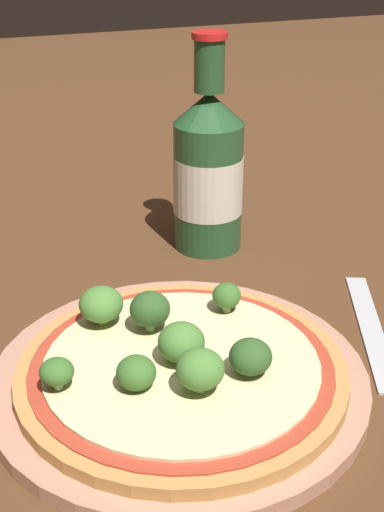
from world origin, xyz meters
TOP-DOWN VIEW (x-y plane):
  - ground_plane at (0.00, 0.00)m, footprint 3.00×3.00m
  - plate at (0.00, 0.01)m, footprint 0.28×0.28m
  - pizza at (-0.00, 0.00)m, footprint 0.24×0.24m
  - broccoli_floret_0 at (0.00, 0.00)m, footprint 0.03×0.03m
  - broccoli_floret_1 at (0.06, 0.05)m, footprint 0.02×0.02m
  - broccoli_floret_2 at (-0.04, 0.07)m, footprint 0.03×0.03m
  - broccoli_floret_3 at (0.04, -0.03)m, footprint 0.03×0.03m
  - broccoli_floret_4 at (0.00, -0.04)m, footprint 0.03×0.03m
  - broccoli_floret_5 at (-0.04, -0.02)m, footprint 0.03×0.03m
  - broccoli_floret_6 at (-0.09, 0.00)m, footprint 0.02×0.02m
  - broccoli_floret_7 at (-0.01, 0.05)m, footprint 0.03×0.03m
  - beer_bottle at (0.11, 0.22)m, footprint 0.07×0.07m
  - fork at (0.18, 0.02)m, footprint 0.09×0.17m

SIDE VIEW (x-z plane):
  - ground_plane at x=0.00m, z-range 0.00..0.00m
  - fork at x=0.18m, z-range 0.00..0.00m
  - plate at x=0.00m, z-range 0.00..0.01m
  - pizza at x=0.00m, z-range 0.01..0.03m
  - broccoli_floret_5 at x=-0.04m, z-range 0.03..0.05m
  - broccoli_floret_6 at x=-0.09m, z-range 0.03..0.05m
  - broccoli_floret_1 at x=0.06m, z-range 0.03..0.05m
  - broccoli_floret_3 at x=0.04m, z-range 0.03..0.05m
  - broccoli_floret_0 at x=0.00m, z-range 0.03..0.06m
  - broccoli_floret_2 at x=-0.04m, z-range 0.03..0.06m
  - broccoli_floret_4 at x=0.00m, z-range 0.03..0.06m
  - broccoli_floret_7 at x=-0.01m, z-range 0.03..0.06m
  - beer_bottle at x=0.11m, z-range -0.03..0.19m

